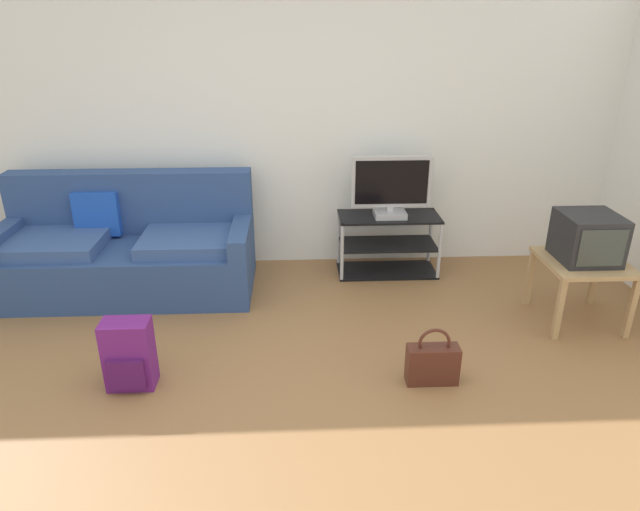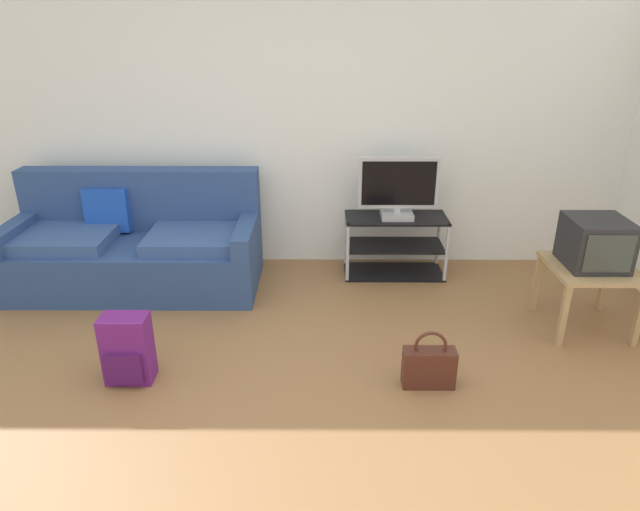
# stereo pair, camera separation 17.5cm
# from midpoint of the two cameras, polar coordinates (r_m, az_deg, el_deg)

# --- Properties ---
(ground_plane) EXTENTS (9.00, 9.80, 0.02)m
(ground_plane) POSITION_cam_midpoint_polar(r_m,az_deg,el_deg) (3.15, -8.09, -18.46)
(ground_plane) COLOR olive
(wall_back) EXTENTS (9.00, 0.10, 2.70)m
(wall_back) POSITION_cam_midpoint_polar(r_m,az_deg,el_deg) (4.86, -6.52, 14.50)
(wall_back) COLOR white
(wall_back) RESTS_ON ground_plane
(couch) EXTENTS (1.99, 0.85, 0.92)m
(couch) POSITION_cam_midpoint_polar(r_m,az_deg,el_deg) (4.81, -20.03, 0.50)
(couch) COLOR navy
(couch) RESTS_ON ground_plane
(tv_stand) EXTENTS (0.86, 0.39, 0.52)m
(tv_stand) POSITION_cam_midpoint_polar(r_m,az_deg,el_deg) (4.86, 5.90, 1.16)
(tv_stand) COLOR black
(tv_stand) RESTS_ON ground_plane
(flat_tv) EXTENTS (0.66, 0.22, 0.51)m
(flat_tv) POSITION_cam_midpoint_polar(r_m,az_deg,el_deg) (4.67, 6.20, 6.92)
(flat_tv) COLOR #B2B2B7
(flat_tv) RESTS_ON tv_stand
(side_table) EXTENTS (0.57, 0.57, 0.48)m
(side_table) POSITION_cam_midpoint_polar(r_m,az_deg,el_deg) (4.37, 24.21, -1.31)
(side_table) COLOR tan
(side_table) RESTS_ON ground_plane
(crt_tv) EXTENTS (0.39, 0.41, 0.34)m
(crt_tv) POSITION_cam_midpoint_polar(r_m,az_deg,el_deg) (4.30, 24.64, 1.68)
(crt_tv) COLOR #232326
(crt_tv) RESTS_ON side_table
(backpack) EXTENTS (0.28, 0.24, 0.44)m
(backpack) POSITION_cam_midpoint_polar(r_m,az_deg,el_deg) (3.59, -20.28, -9.52)
(backpack) COLOR #661E70
(backpack) RESTS_ON ground_plane
(handbag) EXTENTS (0.32, 0.12, 0.37)m
(handbag) POSITION_cam_midpoint_polar(r_m,az_deg,el_deg) (3.50, 10.00, -10.77)
(handbag) COLOR #4C2319
(handbag) RESTS_ON ground_plane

